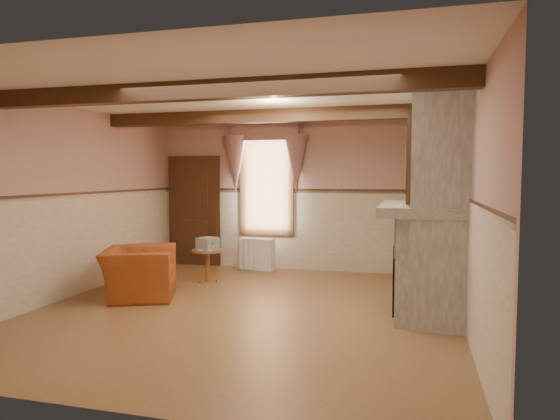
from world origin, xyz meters
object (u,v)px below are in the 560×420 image
(bowl, at_px, (422,201))
(mantel_clock, at_px, (422,194))
(oil_lamp, at_px, (422,192))
(armchair, at_px, (139,273))
(side_table, at_px, (207,266))
(radiator, at_px, (257,254))

(bowl, xyz_separation_m, mantel_clock, (0.00, 0.87, 0.06))
(mantel_clock, xyz_separation_m, oil_lamp, (0.00, -0.24, 0.04))
(armchair, bearing_deg, oil_lamp, -99.79)
(side_table, xyz_separation_m, bowl, (3.45, -0.99, 1.19))
(radiator, relative_size, mantel_clock, 2.92)
(armchair, distance_m, mantel_clock, 4.30)
(armchair, xyz_separation_m, bowl, (3.99, 0.26, 1.10))
(bowl, bearing_deg, mantel_clock, 90.00)
(radiator, height_order, mantel_clock, mantel_clock)
(side_table, relative_size, bowl, 1.53)
(armchair, relative_size, side_table, 2.03)
(radiator, relative_size, oil_lamp, 2.50)
(radiator, distance_m, bowl, 3.87)
(armchair, xyz_separation_m, radiator, (1.02, 2.46, -0.06))
(side_table, height_order, radiator, radiator)
(armchair, relative_size, bowl, 3.12)
(radiator, height_order, oil_lamp, oil_lamp)
(armchair, relative_size, mantel_clock, 4.65)
(side_table, relative_size, oil_lamp, 1.96)
(armchair, xyz_separation_m, oil_lamp, (3.99, 0.88, 1.20))
(bowl, relative_size, mantel_clock, 1.49)
(bowl, height_order, oil_lamp, oil_lamp)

